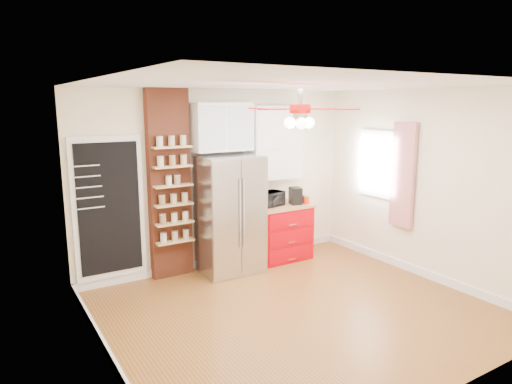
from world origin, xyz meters
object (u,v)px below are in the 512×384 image
fridge (229,214)px  coffee_maker (295,196)px  ceiling_fan (300,109)px  red_cabinet (281,231)px  pantry_jar_oats (169,181)px  canister_left (306,200)px  toaster_oven (270,199)px

fridge → coffee_maker: 1.20m
fridge → ceiling_fan: size_ratio=1.25×
red_cabinet → pantry_jar_oats: 2.08m
canister_left → coffee_maker: bearing=150.9°
red_cabinet → pantry_jar_oats: size_ratio=7.58×
coffee_maker → fridge: bearing=-165.3°
pantry_jar_oats → toaster_oven: bearing=-3.5°
red_cabinet → ceiling_fan: 2.75m
coffee_maker → pantry_jar_oats: pantry_jar_oats is taller
toaster_oven → canister_left: toaster_oven is taller
toaster_oven → pantry_jar_oats: 1.68m
coffee_maker → pantry_jar_oats: size_ratio=2.17×
ceiling_fan → fridge: bearing=91.8°
coffee_maker → pantry_jar_oats: (-2.05, 0.20, 0.40)m
ceiling_fan → toaster_oven: (0.72, 1.68, -1.41)m
toaster_oven → canister_left: 0.60m
fridge → pantry_jar_oats: size_ratio=14.12×
fridge → ceiling_fan: (0.05, -1.63, 1.55)m
ceiling_fan → toaster_oven: size_ratio=3.40×
red_cabinet → canister_left: bearing=-25.6°
fridge → toaster_oven: size_ratio=4.24×
ceiling_fan → pantry_jar_oats: 2.23m
coffee_maker → ceiling_fan: bearing=-108.9°
canister_left → pantry_jar_oats: 2.27m
toaster_oven → coffee_maker: (0.42, -0.10, 0.02)m
ceiling_fan → canister_left: size_ratio=11.08×
fridge → ceiling_fan: bearing=-88.2°
canister_left → pantry_jar_oats: pantry_jar_oats is taller
ceiling_fan → canister_left: (1.29, 1.50, -1.46)m
fridge → ceiling_fan: ceiling_fan is taller
red_cabinet → ceiling_fan: (-0.92, -1.68, 1.97)m
coffee_maker → pantry_jar_oats: bearing=-168.8°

